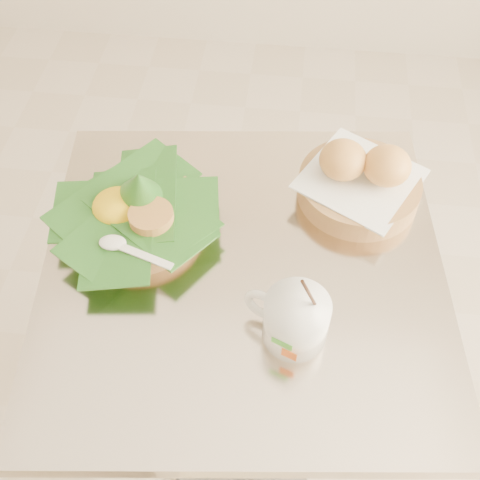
# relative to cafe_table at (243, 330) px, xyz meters

# --- Properties ---
(floor) EXTENTS (3.60, 3.60, 0.00)m
(floor) POSITION_rel_cafe_table_xyz_m (-0.14, -0.02, -0.53)
(floor) COLOR beige
(floor) RESTS_ON ground
(cafe_table) EXTENTS (0.77, 0.77, 0.75)m
(cafe_table) POSITION_rel_cafe_table_xyz_m (0.00, 0.00, 0.00)
(cafe_table) COLOR gray
(cafe_table) RESTS_ON floor
(rice_basket) EXTENTS (0.30, 0.30, 0.15)m
(rice_basket) POSITION_rel_cafe_table_xyz_m (-0.20, 0.07, 0.26)
(rice_basket) COLOR #B27B4C
(rice_basket) RESTS_ON cafe_table
(bread_basket) EXTENTS (0.26, 0.26, 0.12)m
(bread_basket) POSITION_rel_cafe_table_xyz_m (0.20, 0.19, 0.26)
(bread_basket) COLOR #B27B4C
(bread_basket) RESTS_ON cafe_table
(coffee_mug) EXTENTS (0.14, 0.11, 0.18)m
(coffee_mug) POSITION_rel_cafe_table_xyz_m (0.09, -0.12, 0.27)
(coffee_mug) COLOR white
(coffee_mug) RESTS_ON cafe_table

